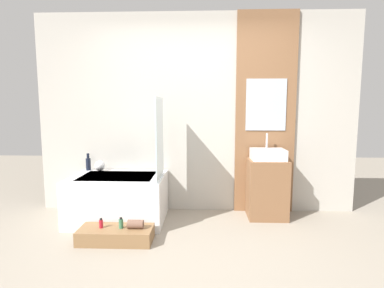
{
  "coord_description": "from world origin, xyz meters",
  "views": [
    {
      "loc": [
        0.09,
        -2.4,
        1.38
      ],
      "look_at": [
        -0.02,
        0.68,
        1.01
      ],
      "focal_mm": 28.0,
      "sensor_mm": 36.0,
      "label": 1
    }
  ],
  "objects": [
    {
      "name": "wall_wood_accent",
      "position": [
        0.9,
        1.53,
        1.31
      ],
      "size": [
        0.77,
        0.04,
        2.6
      ],
      "color": "brown",
      "rests_on": "ground_plane"
    },
    {
      "name": "towel_roll",
      "position": [
        -0.6,
        0.53,
        0.19
      ],
      "size": [
        0.16,
        0.09,
        0.09
      ],
      "primitive_type": "cylinder",
      "rotation": [
        0.0,
        1.57,
        0.0
      ],
      "color": "brown",
      "rests_on": "wooden_step_bench"
    },
    {
      "name": "ground_plane",
      "position": [
        0.0,
        0.0,
        0.0
      ],
      "size": [
        12.0,
        12.0,
        0.0
      ],
      "primitive_type": "plane",
      "color": "gray"
    },
    {
      "name": "wooden_step_bench",
      "position": [
        -0.81,
        0.53,
        0.07
      ],
      "size": [
        0.76,
        0.32,
        0.15
      ],
      "primitive_type": "cube",
      "color": "olive",
      "rests_on": "ground_plane"
    },
    {
      "name": "wall_tiled_back",
      "position": [
        0.0,
        1.58,
        1.3
      ],
      "size": [
        4.2,
        0.06,
        2.6
      ],
      "primitive_type": "cube",
      "color": "#B7B2A8",
      "rests_on": "ground_plane"
    },
    {
      "name": "vase_tall_dark",
      "position": [
        -1.43,
        1.45,
        0.65
      ],
      "size": [
        0.06,
        0.06,
        0.22
      ],
      "color": "black",
      "rests_on": "bathtub"
    },
    {
      "name": "vase_round_light",
      "position": [
        -1.26,
        1.41,
        0.63
      ],
      "size": [
        0.13,
        0.13,
        0.13
      ],
      "primitive_type": "sphere",
      "color": "white",
      "rests_on": "bathtub"
    },
    {
      "name": "glass_shower_screen",
      "position": [
        -0.41,
        1.03,
        1.03
      ],
      "size": [
        0.01,
        0.55,
        0.94
      ],
      "primitive_type": "cube",
      "color": "silver",
      "rests_on": "bathtub"
    },
    {
      "name": "bathtub",
      "position": [
        -0.95,
        1.13,
        0.28
      ],
      "size": [
        1.13,
        0.8,
        0.56
      ],
      "color": "white",
      "rests_on": "ground_plane"
    },
    {
      "name": "sink",
      "position": [
        0.9,
        1.31,
        0.81
      ],
      "size": [
        0.41,
        0.32,
        0.32
      ],
      "color": "white",
      "rests_on": "vanity_cabinet"
    },
    {
      "name": "vanity_cabinet",
      "position": [
        0.9,
        1.31,
        0.37
      ],
      "size": [
        0.48,
        0.41,
        0.74
      ],
      "primitive_type": "cube",
      "color": "brown",
      "rests_on": "ground_plane"
    },
    {
      "name": "bottle_soap_secondary",
      "position": [
        -0.75,
        0.53,
        0.2
      ],
      "size": [
        0.05,
        0.05,
        0.11
      ],
      "color": "#38704C",
      "rests_on": "wooden_step_bench"
    },
    {
      "name": "bottle_soap_primary",
      "position": [
        -0.96,
        0.53,
        0.19
      ],
      "size": [
        0.04,
        0.04,
        0.1
      ],
      "color": "#B21928",
      "rests_on": "wooden_step_bench"
    }
  ]
}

